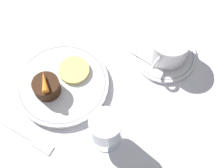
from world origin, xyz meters
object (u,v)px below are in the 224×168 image
at_px(coffee_cup, 169,46).
at_px(dinner_plate, 62,84).
at_px(fork, 24,135).
at_px(dessert_cake, 47,87).
at_px(wine_glass, 106,128).

bearing_deg(coffee_cup, dinner_plate, -37.87).
xyz_separation_m(fork, dessert_cake, (-0.11, -0.02, 0.03)).
bearing_deg(fork, dessert_cake, -169.35).
relative_size(dinner_plate, dessert_cake, 3.58).
distance_m(fork, dessert_cake, 0.12).
xyz_separation_m(dinner_plate, wine_glass, (0.05, 0.16, 0.06)).
relative_size(wine_glass, fork, 0.54).
xyz_separation_m(dinner_plate, fork, (0.15, 0.01, -0.01)).
xyz_separation_m(wine_glass, fork, (0.10, -0.16, -0.07)).
height_order(dinner_plate, fork, dinner_plate).
height_order(coffee_cup, fork, coffee_cup).
distance_m(dinner_plate, wine_glass, 0.18).
bearing_deg(dinner_plate, wine_glass, 73.31).
bearing_deg(wine_glass, fork, -57.71).
bearing_deg(wine_glass, dinner_plate, -106.69).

